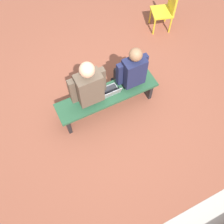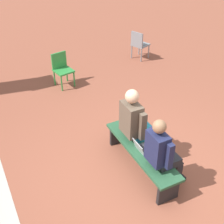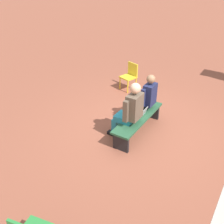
{
  "view_description": "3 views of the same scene",
  "coord_description": "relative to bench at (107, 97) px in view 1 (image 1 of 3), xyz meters",
  "views": [
    {
      "loc": [
        1.19,
        2.29,
        4.17
      ],
      "look_at": [
        0.29,
        0.49,
        0.67
      ],
      "focal_mm": 42.0,
      "sensor_mm": 36.0,
      "label": 1
    },
    {
      "loc": [
        -3.2,
        2.29,
        3.9
      ],
      "look_at": [
        0.62,
        0.34,
        1.01
      ],
      "focal_mm": 50.0,
      "sensor_mm": 36.0,
      "label": 2
    },
    {
      "loc": [
        4.89,
        2.29,
        3.68
      ],
      "look_at": [
        0.56,
        -0.45,
        0.63
      ],
      "focal_mm": 42.0,
      "sensor_mm": 36.0,
      "label": 3
    }
  ],
  "objects": [
    {
      "name": "plastic_chair_far_left",
      "position": [
        -2.04,
        -1.35,
        0.13
      ],
      "size": [
        0.53,
        0.53,
        0.84
      ],
      "color": "gold",
      "rests_on": "ground"
    },
    {
      "name": "ground_plane",
      "position": [
        -0.15,
        -0.02,
        -0.35
      ],
      "size": [
        60.0,
        60.0,
        0.0
      ],
      "primitive_type": "plane",
      "color": "brown"
    },
    {
      "name": "laptop",
      "position": [
        -0.06,
        0.01,
        0.15
      ],
      "size": [
        0.32,
        0.29,
        0.21
      ],
      "color": "#9EA0A5",
      "rests_on": "bench"
    },
    {
      "name": "bench",
      "position": [
        0.0,
        0.0,
        0.0
      ],
      "size": [
        1.8,
        0.44,
        0.45
      ],
      "color": "#285638",
      "rests_on": "ground"
    },
    {
      "name": "person_adult",
      "position": [
        0.32,
        -0.07,
        0.4
      ],
      "size": [
        0.6,
        0.75,
        1.43
      ],
      "color": "teal",
      "rests_on": "ground"
    },
    {
      "name": "person_student",
      "position": [
        -0.47,
        -0.07,
        0.36
      ],
      "size": [
        0.54,
        0.68,
        1.34
      ],
      "color": "#232328",
      "rests_on": "ground"
    }
  ]
}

